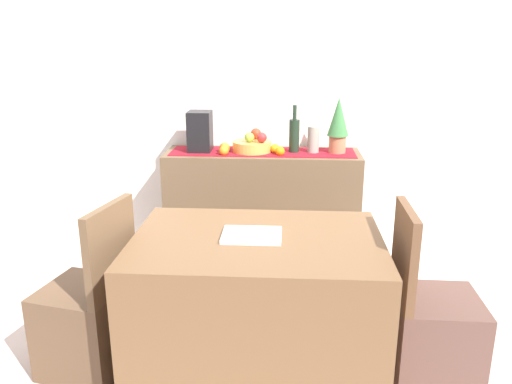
% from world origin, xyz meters
% --- Properties ---
extents(ground_plane, '(6.40, 6.40, 0.02)m').
position_xyz_m(ground_plane, '(0.00, 0.00, -0.01)').
color(ground_plane, beige).
rests_on(ground_plane, ground).
extents(room_wall_rear, '(6.40, 0.06, 2.70)m').
position_xyz_m(room_wall_rear, '(0.00, 1.18, 1.35)').
color(room_wall_rear, white).
rests_on(room_wall_rear, ground).
extents(sideboard_console, '(1.37, 0.42, 0.87)m').
position_xyz_m(sideboard_console, '(0.05, 0.92, 0.43)').
color(sideboard_console, brown).
rests_on(sideboard_console, ground).
extents(table_runner, '(1.28, 0.32, 0.01)m').
position_xyz_m(table_runner, '(0.05, 0.92, 0.87)').
color(table_runner, maroon).
rests_on(table_runner, sideboard_console).
extents(fruit_bowl, '(0.27, 0.27, 0.07)m').
position_xyz_m(fruit_bowl, '(-0.02, 0.92, 0.91)').
color(fruit_bowl, gold).
rests_on(fruit_bowl, table_runner).
extents(apple_front, '(0.08, 0.08, 0.08)m').
position_xyz_m(apple_front, '(0.00, 1.00, 0.98)').
color(apple_front, '#A6331D').
rests_on(apple_front, fruit_bowl).
extents(apple_center, '(0.07, 0.07, 0.07)m').
position_xyz_m(apple_center, '(-0.04, 0.88, 0.98)').
color(apple_center, '#87A83A').
rests_on(apple_center, fruit_bowl).
extents(apple_upper, '(0.07, 0.07, 0.07)m').
position_xyz_m(apple_upper, '(0.05, 0.87, 0.98)').
color(apple_upper, '#B0292A').
rests_on(apple_upper, fruit_bowl).
extents(wine_bottle, '(0.07, 0.07, 0.33)m').
position_xyz_m(wine_bottle, '(0.27, 0.92, 0.99)').
color(wine_bottle, '#1E3122').
rests_on(wine_bottle, sideboard_console).
extents(coffee_maker, '(0.16, 0.18, 0.28)m').
position_xyz_m(coffee_maker, '(-0.39, 0.92, 1.01)').
color(coffee_maker, black).
rests_on(coffee_maker, sideboard_console).
extents(ceramic_vase, '(0.08, 0.08, 0.19)m').
position_xyz_m(ceramic_vase, '(0.40, 0.92, 0.96)').
color(ceramic_vase, gray).
rests_on(ceramic_vase, sideboard_console).
extents(potted_plant, '(0.15, 0.15, 0.39)m').
position_xyz_m(potted_plant, '(0.57, 0.92, 1.08)').
color(potted_plant, '#B3714F').
rests_on(potted_plant, sideboard_console).
extents(orange_loose_end, '(0.07, 0.07, 0.07)m').
position_xyz_m(orange_loose_end, '(-0.21, 0.88, 0.90)').
color(orange_loose_end, orange).
rests_on(orange_loose_end, sideboard_console).
extents(orange_loose_far, '(0.07, 0.07, 0.07)m').
position_xyz_m(orange_loose_far, '(-0.21, 0.80, 0.90)').
color(orange_loose_far, orange).
rests_on(orange_loose_far, sideboard_console).
extents(orange_loose_mid, '(0.06, 0.06, 0.06)m').
position_xyz_m(orange_loose_mid, '(0.14, 0.90, 0.90)').
color(orange_loose_mid, orange).
rests_on(orange_loose_mid, sideboard_console).
extents(orange_loose_near_bowl, '(0.06, 0.06, 0.06)m').
position_xyz_m(orange_loose_near_bowl, '(0.18, 0.82, 0.90)').
color(orange_loose_near_bowl, orange).
rests_on(orange_loose_near_bowl, sideboard_console).
extents(dining_table, '(1.18, 0.83, 0.74)m').
position_xyz_m(dining_table, '(0.09, -0.36, 0.37)').
color(dining_table, brown).
rests_on(dining_table, ground).
extents(open_book, '(0.28, 0.21, 0.02)m').
position_xyz_m(open_book, '(0.07, -0.35, 0.75)').
color(open_book, white).
rests_on(open_book, dining_table).
extents(chair_near_window, '(0.48, 0.48, 0.90)m').
position_xyz_m(chair_near_window, '(-0.76, -0.36, 0.27)').
color(chair_near_window, brown).
rests_on(chair_near_window, ground).
extents(chair_by_corner, '(0.41, 0.41, 0.90)m').
position_xyz_m(chair_by_corner, '(0.95, -0.36, 0.27)').
color(chair_by_corner, brown).
rests_on(chair_by_corner, ground).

